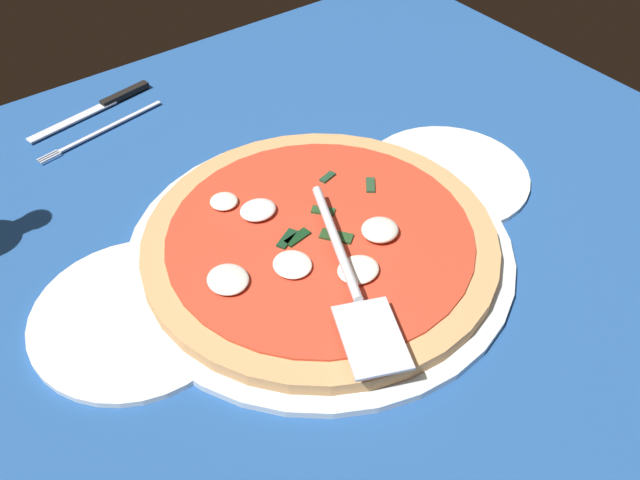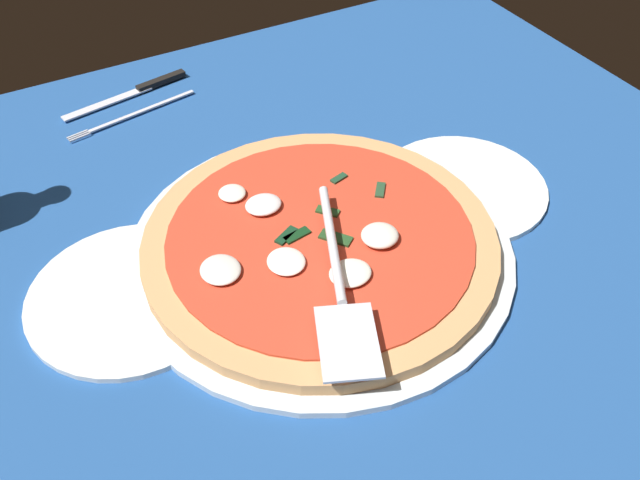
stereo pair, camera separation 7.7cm
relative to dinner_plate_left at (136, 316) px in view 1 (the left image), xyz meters
The scene contains 8 objects.
ground_plane 24.62cm from the dinner_plate_left, 17.66° to the right, with size 110.89×110.89×0.80cm, color #214D8E.
checker_pattern 24.60cm from the dinner_plate_left, 17.66° to the right, with size 110.89×110.89×0.10cm.
pizza_pan 21.18cm from the dinner_plate_left, ahead, with size 43.22×43.22×1.15cm, color silver.
dinner_plate_left is the anchor object (origin of this frame).
dinner_plate_right 41.80cm from the dinner_plate_left, ahead, with size 20.77×20.77×1.00cm, color white.
pizza 21.14cm from the dinner_plate_left, ahead, with size 39.47×39.47×3.24cm.
pizza_server 22.37cm from the dinner_plate_left, 34.19° to the right, with size 13.13×25.22×1.00cm.
place_setting_far 37.77cm from the dinner_plate_left, 71.37° to the left, with size 22.06×14.72×1.40cm.
Camera 1 is at (-36.06, -41.07, 55.66)cm, focal length 39.20 mm.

